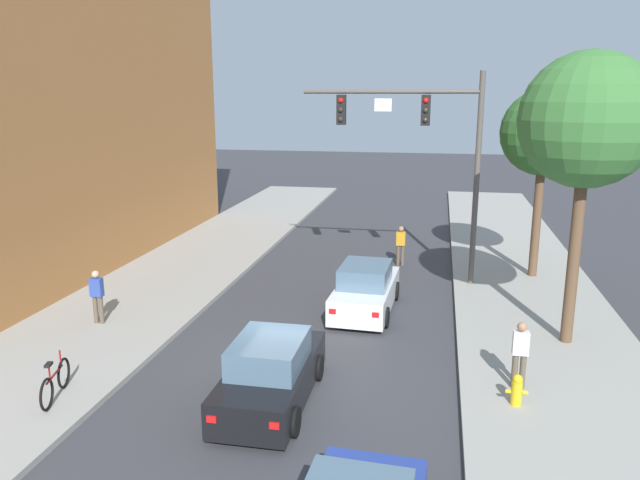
{
  "coord_description": "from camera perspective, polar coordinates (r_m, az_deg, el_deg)",
  "views": [
    {
      "loc": [
        3.28,
        -13.74,
        6.9
      ],
      "look_at": [
        -0.62,
        6.23,
        2.0
      ],
      "focal_mm": 34.29,
      "sensor_mm": 36.0,
      "label": 1
    }
  ],
  "objects": [
    {
      "name": "street_tree_nearest",
      "position": [
        17.37,
        23.7,
        10.09
      ],
      "size": [
        3.52,
        3.52,
        7.84
      ],
      "color": "brown",
      "rests_on": "sidewalk_right"
    },
    {
      "name": "traffic_signal_mast",
      "position": [
        22.02,
        9.99,
        9.25
      ],
      "size": [
        6.29,
        0.38,
        7.5
      ],
      "color": "#514C47",
      "rests_on": "sidewalk_right"
    },
    {
      "name": "car_lead_white",
      "position": [
        19.81,
        4.27,
        -4.66
      ],
      "size": [
        1.98,
        4.31,
        1.6
      ],
      "color": "silver",
      "rests_on": "ground"
    },
    {
      "name": "bicycle_leaning",
      "position": [
        15.38,
        -23.47,
        -12.08
      ],
      "size": [
        0.49,
        1.73,
        0.98
      ],
      "color": "black",
      "rests_on": "sidewalk_left"
    },
    {
      "name": "pedestrian_crossing_road",
      "position": [
        25.16,
        7.54,
        -0.35
      ],
      "size": [
        0.36,
        0.22,
        1.64
      ],
      "color": "brown",
      "rests_on": "ground"
    },
    {
      "name": "street_tree_second",
      "position": [
        23.74,
        20.18,
        9.31
      ],
      "size": [
        3.12,
        3.12,
        6.94
      ],
      "color": "brown",
      "rests_on": "sidewalk_right"
    },
    {
      "name": "pedestrian_sidewalk_right_walker",
      "position": [
        15.12,
        18.17,
        -9.88
      ],
      "size": [
        0.36,
        0.22,
        1.64
      ],
      "color": "brown",
      "rests_on": "sidewalk_right"
    },
    {
      "name": "ground_plane",
      "position": [
        15.72,
        -2.2,
        -12.5
      ],
      "size": [
        120.0,
        120.0,
        0.0
      ],
      "primitive_type": "plane",
      "color": "#38383D"
    },
    {
      "name": "sidewalk_right",
      "position": [
        15.68,
        22.32,
        -13.35
      ],
      "size": [
        5.0,
        60.0,
        0.15
      ],
      "primitive_type": "cube",
      "color": "#99968E",
      "rests_on": "ground"
    },
    {
      "name": "sidewalk_left",
      "position": [
        18.19,
        -22.86,
        -9.62
      ],
      "size": [
        5.0,
        60.0,
        0.15
      ],
      "primitive_type": "cube",
      "color": "#99968E",
      "rests_on": "ground"
    },
    {
      "name": "car_following_black",
      "position": [
        14.18,
        -4.59,
        -12.32
      ],
      "size": [
        1.84,
        4.24,
        1.6
      ],
      "color": "black",
      "rests_on": "ground"
    },
    {
      "name": "pedestrian_sidewalk_left_walker",
      "position": [
        19.46,
        -20.08,
        -4.77
      ],
      "size": [
        0.36,
        0.22,
        1.64
      ],
      "color": "brown",
      "rests_on": "sidewalk_left"
    },
    {
      "name": "fire_hydrant",
      "position": [
        14.58,
        17.89,
        -13.16
      ],
      "size": [
        0.48,
        0.24,
        0.72
      ],
      "color": "gold",
      "rests_on": "sidewalk_right"
    }
  ]
}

